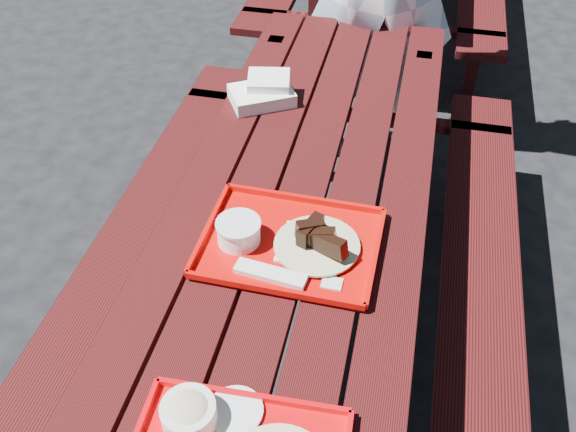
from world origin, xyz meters
name	(u,v)px	position (x,y,z in m)	size (l,w,h in m)	color
ground	(297,353)	(0.00, 0.00, 0.00)	(60.00, 60.00, 0.00)	black
picnic_table_near	(299,246)	(0.00, 0.00, 0.56)	(1.41, 2.40, 0.75)	#400C0E
far_tray	(287,242)	(0.01, -0.20, 0.77)	(0.48, 0.37, 0.08)	#C60906
white_cloth	(264,92)	(-0.23, 0.50, 0.79)	(0.26, 0.24, 0.09)	white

